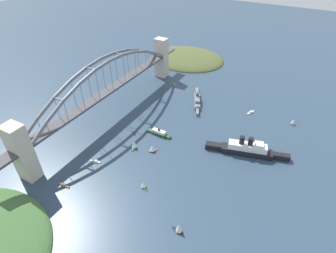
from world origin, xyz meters
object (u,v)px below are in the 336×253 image
harbor_ferry_steamer (159,133)px  small_boat_3 (293,121)px  small_boat_4 (174,85)px  small_boat_9 (134,145)px  small_boat_1 (179,228)px  small_boat_8 (95,161)px  small_boat_2 (251,112)px  small_boat_5 (144,185)px  small_boat_6 (64,185)px  small_boat_7 (152,148)px  ocean_liner (247,149)px  small_boat_0 (134,131)px  seaplane_taxiing_near_bridge (102,94)px  naval_cruiser (197,100)px  harbor_arch_bridge (110,91)px

harbor_ferry_steamer → small_boat_3: 160.28m
small_boat_4 → small_boat_9: 148.02m
small_boat_1 → small_boat_8: bearing=-104.2°
small_boat_2 → small_boat_5: 175.43m
small_boat_6 → small_boat_7: size_ratio=1.22×
small_boat_5 → small_boat_8: size_ratio=0.75×
small_boat_8 → small_boat_9: (-36.77, 21.97, 3.77)m
small_boat_3 → small_boat_7: small_boat_7 is taller
ocean_liner → small_boat_8: bearing=-56.2°
small_boat_0 → small_boat_2: size_ratio=0.87×
small_boat_0 → small_boat_9: size_ratio=1.06×
small_boat_7 → small_boat_2: bearing=150.1°
small_boat_1 → small_boat_6: small_boat_1 is taller
small_boat_3 → small_boat_7: 171.83m
small_boat_2 → small_boat_8: small_boat_8 is taller
seaplane_taxiing_near_bridge → small_boat_6: bearing=28.1°
small_boat_0 → small_boat_7: bearing=63.3°
naval_cruiser → harbor_ferry_steamer: bearing=-5.9°
small_boat_0 → small_boat_6: bearing=-5.4°
small_boat_8 → small_boat_1: bearing=75.8°
small_boat_1 → small_boat_9: size_ratio=1.09×
small_boat_5 → small_boat_3: bearing=148.8°
naval_cruiser → small_boat_4: size_ratio=9.08×
harbor_arch_bridge → small_boat_2: (-85.82, 151.62, -31.75)m
harbor_ferry_steamer → small_boat_2: size_ratio=2.40×
seaplane_taxiing_near_bridge → small_boat_7: 139.52m
ocean_liner → small_boat_1: 114.96m
small_boat_4 → small_boat_5: size_ratio=0.83×
seaplane_taxiing_near_bridge → small_boat_4: 105.25m
small_boat_0 → naval_cruiser: bearing=158.9°
small_boat_1 → small_boat_2: small_boat_1 is taller
harbor_arch_bridge → small_boat_1: (105.66, 148.27, -27.47)m
harbor_arch_bridge → small_boat_9: size_ratio=30.34×
small_boat_1 → small_boat_3: bearing=164.3°
harbor_arch_bridge → small_boat_0: harbor_arch_bridge is taller
naval_cruiser → small_boat_4: (-27.08, -48.93, -2.25)m
small_boat_4 → harbor_arch_bridge: bearing=-17.6°
harbor_arch_bridge → ocean_liner: bearing=92.6°
seaplane_taxiing_near_bridge → small_boat_1: (134.90, 189.89, 2.83)m
harbor_arch_bridge → seaplane_taxiing_near_bridge: (-29.24, -41.62, -30.29)m
small_boat_5 → small_boat_8: (-3.73, -60.50, -2.72)m
small_boat_3 → small_boat_5: 196.18m
small_boat_0 → small_boat_9: small_boat_9 is taller
harbor_ferry_steamer → small_boat_5: (72.97, 27.58, 1.02)m
small_boat_9 → small_boat_5: bearing=43.6°
small_boat_0 → small_boat_3: (-104.15, 156.83, 3.29)m
small_boat_6 → small_boat_8: small_boat_6 is taller
seaplane_taxiing_near_bridge → small_boat_6: (145.09, 77.59, -1.33)m
seaplane_taxiing_near_bridge → small_boat_6: seaplane_taxiing_near_bridge is taller
harbor_arch_bridge → small_boat_9: 79.55m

